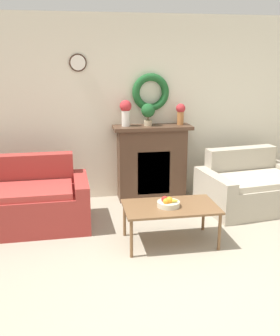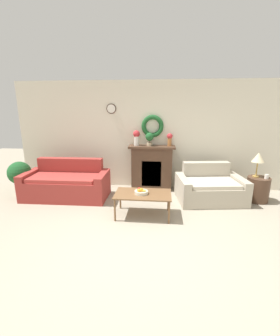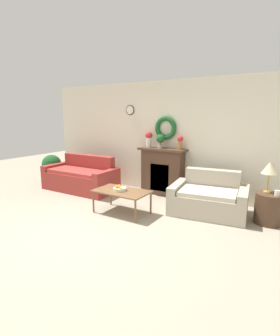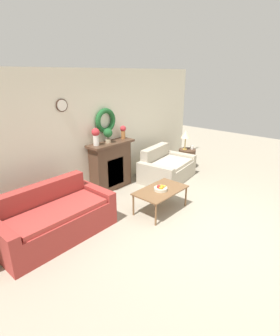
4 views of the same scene
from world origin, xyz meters
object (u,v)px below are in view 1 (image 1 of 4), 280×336
(loveseat_right, at_px, (252,188))
(vase_on_mantel_right, at_px, (181,112))
(potted_plant_on_mantel, at_px, (148,112))
(fruit_bowl, at_px, (168,203))
(couch_left, at_px, (12,203))
(vase_on_mantel_left, at_px, (126,111))
(coffee_table, at_px, (170,209))
(fireplace, at_px, (152,162))

(loveseat_right, xyz_separation_m, vase_on_mantel_right, (-0.91, 0.62, 1.02))
(potted_plant_on_mantel, bearing_deg, fruit_bowl, -92.40)
(loveseat_right, bearing_deg, couch_left, 174.68)
(couch_left, distance_m, potted_plant_on_mantel, 2.27)
(loveseat_right, height_order, potted_plant_on_mantel, potted_plant_on_mantel)
(vase_on_mantel_right, relative_size, potted_plant_on_mantel, 0.96)
(loveseat_right, height_order, vase_on_mantel_left, vase_on_mantel_left)
(coffee_table, distance_m, vase_on_mantel_left, 1.83)
(fireplace, bearing_deg, potted_plant_on_mantel, -167.14)
(fireplace, height_order, coffee_table, fireplace)
(fruit_bowl, distance_m, potted_plant_on_mantel, 1.76)
(loveseat_right, distance_m, vase_on_mantel_left, 2.12)
(loveseat_right, distance_m, fruit_bowl, 1.76)
(fireplace, height_order, vase_on_mantel_right, vase_on_mantel_right)
(fruit_bowl, height_order, vase_on_mantel_right, vase_on_mantel_right)
(fruit_bowl, bearing_deg, loveseat_right, 32.76)
(couch_left, distance_m, fruit_bowl, 2.00)
(coffee_table, height_order, vase_on_mantel_left, vase_on_mantel_left)
(fruit_bowl, relative_size, vase_on_mantel_right, 0.83)
(couch_left, relative_size, loveseat_right, 1.24)
(couch_left, relative_size, vase_on_mantel_right, 6.17)
(fruit_bowl, height_order, vase_on_mantel_left, vase_on_mantel_left)
(loveseat_right, height_order, fruit_bowl, loveseat_right)
(fireplace, height_order, couch_left, fireplace)
(couch_left, distance_m, loveseat_right, 3.29)
(fireplace, relative_size, coffee_table, 1.08)
(fireplace, height_order, potted_plant_on_mantel, potted_plant_on_mantel)
(fireplace, distance_m, coffee_table, 1.55)
(potted_plant_on_mantel, bearing_deg, couch_left, -158.28)
(couch_left, relative_size, fruit_bowl, 7.41)
(vase_on_mantel_left, height_order, potted_plant_on_mantel, vase_on_mantel_left)
(vase_on_mantel_right, bearing_deg, loveseat_right, -34.31)
(fireplace, xyz_separation_m, loveseat_right, (1.34, -0.62, -0.28))
(potted_plant_on_mantel, bearing_deg, vase_on_mantel_right, 2.32)
(couch_left, height_order, vase_on_mantel_right, vase_on_mantel_right)
(loveseat_right, relative_size, coffee_table, 1.44)
(vase_on_mantel_right, distance_m, potted_plant_on_mantel, 0.49)
(vase_on_mantel_left, bearing_deg, loveseat_right, -19.81)
(loveseat_right, distance_m, potted_plant_on_mantel, 1.85)
(fruit_bowl, distance_m, vase_on_mantel_right, 1.85)
(vase_on_mantel_left, height_order, vase_on_mantel_right, vase_on_mantel_left)
(fruit_bowl, relative_size, potted_plant_on_mantel, 0.80)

